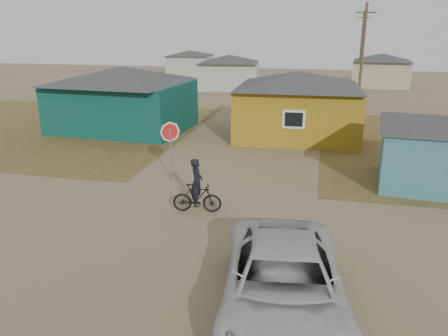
{
  "coord_description": "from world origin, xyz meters",
  "views": [
    {
      "loc": [
        3.95,
        -12.06,
        6.27
      ],
      "look_at": [
        0.52,
        3.0,
        1.3
      ],
      "focal_mm": 35.0,
      "sensor_mm": 36.0,
      "label": 1
    }
  ],
  "objects": [
    {
      "name": "ground",
      "position": [
        0.0,
        0.0,
        0.0
      ],
      "size": [
        120.0,
        120.0,
        0.0
      ],
      "primitive_type": "plane",
      "color": "#876E4D"
    },
    {
      "name": "grass_nw",
      "position": [
        -14.0,
        13.0,
        0.01
      ],
      "size": [
        20.0,
        18.0,
        0.0
      ],
      "primitive_type": "cube",
      "color": "brown",
      "rests_on": "ground"
    },
    {
      "name": "house_teal",
      "position": [
        -8.5,
        13.5,
        2.05
      ],
      "size": [
        8.93,
        7.08,
        4.0
      ],
      "color": "#0A3A33",
      "rests_on": "ground"
    },
    {
      "name": "house_yellow",
      "position": [
        2.5,
        14.0,
        2.0
      ],
      "size": [
        7.72,
        6.76,
        3.9
      ],
      "color": "olive",
      "rests_on": "ground"
    },
    {
      "name": "house_pale_west",
      "position": [
        -6.0,
        34.0,
        1.86
      ],
      "size": [
        7.04,
        6.15,
        3.6
      ],
      "color": "#A1AB93",
      "rests_on": "ground"
    },
    {
      "name": "house_beige_east",
      "position": [
        10.0,
        40.0,
        1.86
      ],
      "size": [
        6.95,
        6.05,
        3.6
      ],
      "color": "tan",
      "rests_on": "ground"
    },
    {
      "name": "house_pale_north",
      "position": [
        -14.0,
        46.0,
        1.75
      ],
      "size": [
        6.28,
        5.81,
        3.4
      ],
      "color": "#A1AB93",
      "rests_on": "ground"
    },
    {
      "name": "utility_pole_near",
      "position": [
        6.5,
        22.0,
        4.14
      ],
      "size": [
        1.4,
        0.2,
        8.0
      ],
      "color": "brown",
      "rests_on": "ground"
    },
    {
      "name": "utility_pole_far",
      "position": [
        7.5,
        38.0,
        4.14
      ],
      "size": [
        1.4,
        0.2,
        8.0
      ],
      "color": "brown",
      "rests_on": "ground"
    },
    {
      "name": "stop_sign",
      "position": [
        -2.13,
        4.6,
        1.9
      ],
      "size": [
        0.83,
        0.26,
        2.6
      ],
      "color": "gray",
      "rests_on": "ground"
    },
    {
      "name": "cyclist",
      "position": [
        -0.17,
        1.75,
        0.72
      ],
      "size": [
        1.8,
        0.73,
        1.97
      ],
      "color": "black",
      "rests_on": "ground"
    },
    {
      "name": "vehicle",
      "position": [
        3.38,
        -3.55,
        0.83
      ],
      "size": [
        3.47,
        6.24,
        1.65
      ],
      "primitive_type": "imported",
      "rotation": [
        0.0,
        0.0,
        0.13
      ],
      "color": "beige",
      "rests_on": "ground"
    }
  ]
}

